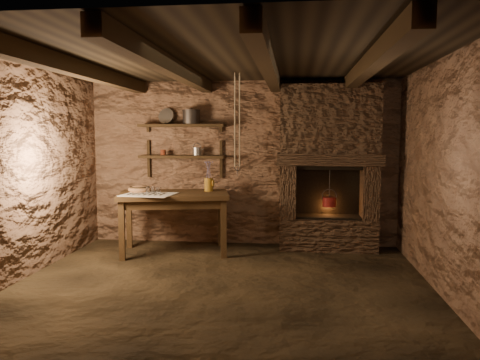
# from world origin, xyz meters

# --- Properties ---
(floor) EXTENTS (4.50, 4.50, 0.00)m
(floor) POSITION_xyz_m (0.00, 0.00, 0.00)
(floor) COLOR black
(floor) RESTS_ON ground
(back_wall) EXTENTS (4.50, 0.04, 2.40)m
(back_wall) POSITION_xyz_m (0.00, 2.00, 1.20)
(back_wall) COLOR #4D3224
(back_wall) RESTS_ON floor
(front_wall) EXTENTS (4.50, 0.04, 2.40)m
(front_wall) POSITION_xyz_m (0.00, -2.00, 1.20)
(front_wall) COLOR #4D3224
(front_wall) RESTS_ON floor
(left_wall) EXTENTS (0.04, 4.00, 2.40)m
(left_wall) POSITION_xyz_m (-2.25, 0.00, 1.20)
(left_wall) COLOR #4D3224
(left_wall) RESTS_ON floor
(right_wall) EXTENTS (0.04, 4.00, 2.40)m
(right_wall) POSITION_xyz_m (2.25, 0.00, 1.20)
(right_wall) COLOR #4D3224
(right_wall) RESTS_ON floor
(ceiling) EXTENTS (4.50, 4.00, 0.04)m
(ceiling) POSITION_xyz_m (0.00, 0.00, 2.40)
(ceiling) COLOR black
(ceiling) RESTS_ON back_wall
(beam_far_left) EXTENTS (0.14, 3.95, 0.16)m
(beam_far_left) POSITION_xyz_m (-1.50, 0.00, 2.31)
(beam_far_left) COLOR black
(beam_far_left) RESTS_ON ceiling
(beam_mid_left) EXTENTS (0.14, 3.95, 0.16)m
(beam_mid_left) POSITION_xyz_m (-0.50, 0.00, 2.31)
(beam_mid_left) COLOR black
(beam_mid_left) RESTS_ON ceiling
(beam_mid_right) EXTENTS (0.14, 3.95, 0.16)m
(beam_mid_right) POSITION_xyz_m (0.50, 0.00, 2.31)
(beam_mid_right) COLOR black
(beam_mid_right) RESTS_ON ceiling
(beam_far_right) EXTENTS (0.14, 3.95, 0.16)m
(beam_far_right) POSITION_xyz_m (1.50, 0.00, 2.31)
(beam_far_right) COLOR black
(beam_far_right) RESTS_ON ceiling
(shelf_lower) EXTENTS (1.25, 0.30, 0.04)m
(shelf_lower) POSITION_xyz_m (-0.85, 1.84, 1.30)
(shelf_lower) COLOR black
(shelf_lower) RESTS_ON back_wall
(shelf_upper) EXTENTS (1.25, 0.30, 0.04)m
(shelf_upper) POSITION_xyz_m (-0.85, 1.84, 1.75)
(shelf_upper) COLOR black
(shelf_upper) RESTS_ON back_wall
(hearth) EXTENTS (1.43, 0.51, 2.30)m
(hearth) POSITION_xyz_m (1.25, 1.77, 1.23)
(hearth) COLOR #322319
(hearth) RESTS_ON floor
(work_table) EXTENTS (1.60, 1.12, 0.83)m
(work_table) POSITION_xyz_m (-0.85, 1.33, 0.45)
(work_table) COLOR #322111
(work_table) RESTS_ON floor
(linen_cloth) EXTENTS (0.71, 0.60, 0.01)m
(linen_cloth) POSITION_xyz_m (-1.13, 1.08, 0.84)
(linen_cloth) COLOR silver
(linen_cloth) RESTS_ON work_table
(pewter_cutlery_row) EXTENTS (0.57, 0.27, 0.01)m
(pewter_cutlery_row) POSITION_xyz_m (-1.13, 1.06, 0.85)
(pewter_cutlery_row) COLOR gray
(pewter_cutlery_row) RESTS_ON linen_cloth
(drinking_glasses) EXTENTS (0.21, 0.06, 0.08)m
(drinking_glasses) POSITION_xyz_m (-1.10, 1.21, 0.88)
(drinking_glasses) COLOR white
(drinking_glasses) RESTS_ON linen_cloth
(stoneware_jug) EXTENTS (0.14, 0.14, 0.43)m
(stoneware_jug) POSITION_xyz_m (-0.41, 1.55, 1.01)
(stoneware_jug) COLOR #A97820
(stoneware_jug) RESTS_ON work_table
(wooden_bowl) EXTENTS (0.32, 0.32, 0.11)m
(wooden_bowl) POSITION_xyz_m (-1.34, 1.33, 0.87)
(wooden_bowl) COLOR #9E6C44
(wooden_bowl) RESTS_ON work_table
(iron_stockpot) EXTENTS (0.25, 0.25, 0.19)m
(iron_stockpot) POSITION_xyz_m (-0.71, 1.84, 1.86)
(iron_stockpot) COLOR #322E2C
(iron_stockpot) RESTS_ON shelf_upper
(tin_pan) EXTENTS (0.26, 0.15, 0.24)m
(tin_pan) POSITION_xyz_m (-1.11, 1.94, 1.89)
(tin_pan) COLOR #A2A39E
(tin_pan) RESTS_ON shelf_upper
(small_kettle) EXTENTS (0.19, 0.16, 0.18)m
(small_kettle) POSITION_xyz_m (-0.64, 1.84, 1.38)
(small_kettle) COLOR #A2A39E
(small_kettle) RESTS_ON shelf_lower
(rusty_tin) EXTENTS (0.09, 0.09, 0.08)m
(rusty_tin) POSITION_xyz_m (-1.14, 1.84, 1.36)
(rusty_tin) COLOR #582011
(rusty_tin) RESTS_ON shelf_lower
(red_pot) EXTENTS (0.21, 0.19, 0.54)m
(red_pot) POSITION_xyz_m (1.26, 1.72, 0.70)
(red_pot) COLOR maroon
(red_pot) RESTS_ON hearth
(hanging_ropes) EXTENTS (0.08, 0.08, 1.20)m
(hanging_ropes) POSITION_xyz_m (0.05, 1.05, 1.80)
(hanging_ropes) COLOR tan
(hanging_ropes) RESTS_ON ceiling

